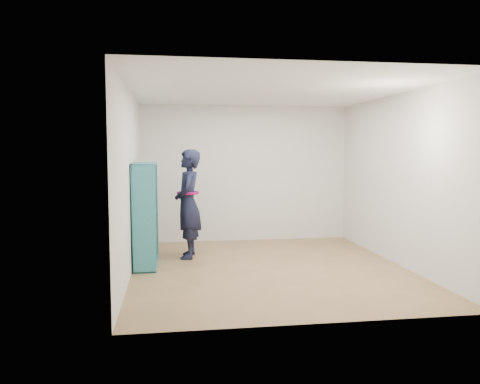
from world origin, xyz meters
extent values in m
plane|color=brown|center=(0.00, 0.00, 0.00)|extent=(4.50, 4.50, 0.00)
plane|color=white|center=(0.00, 0.00, 2.60)|extent=(4.50, 4.50, 0.00)
cube|color=silver|center=(-2.00, 0.00, 1.30)|extent=(0.02, 4.50, 2.60)
cube|color=silver|center=(2.00, 0.00, 1.30)|extent=(0.02, 4.50, 2.60)
cube|color=silver|center=(0.00, 2.25, 1.30)|extent=(4.00, 0.02, 2.60)
cube|color=silver|center=(0.00, -2.25, 1.30)|extent=(4.00, 0.02, 2.60)
cube|color=teal|center=(-1.82, -0.01, 0.78)|extent=(0.34, 0.02, 1.55)
cube|color=teal|center=(-1.82, 1.13, 0.78)|extent=(0.34, 0.02, 1.55)
cube|color=teal|center=(-1.82, 0.56, 0.01)|extent=(0.34, 1.17, 0.02)
cube|color=teal|center=(-1.82, 0.56, 1.54)|extent=(0.34, 1.17, 0.02)
cube|color=teal|center=(-1.98, 0.56, 0.78)|extent=(0.02, 1.17, 1.55)
cube|color=teal|center=(-1.82, 0.37, 0.78)|extent=(0.32, 0.02, 1.51)
cube|color=teal|center=(-1.82, 0.75, 0.78)|extent=(0.32, 0.02, 1.51)
cube|color=teal|center=(-1.82, 0.56, 0.40)|extent=(0.32, 1.12, 0.02)
cube|color=teal|center=(-1.82, 0.56, 0.78)|extent=(0.32, 1.12, 0.02)
cube|color=teal|center=(-1.82, 0.56, 1.15)|extent=(0.32, 1.12, 0.02)
cube|color=beige|center=(-1.80, 0.18, 0.06)|extent=(0.21, 0.14, 0.05)
cube|color=black|center=(-1.79, 0.13, 0.52)|extent=(0.17, 0.16, 0.22)
cube|color=maroon|center=(-1.79, 0.13, 0.91)|extent=(0.17, 0.16, 0.25)
cube|color=silver|center=(-1.80, 0.18, 1.21)|extent=(0.21, 0.14, 0.08)
cube|color=navy|center=(-1.79, 0.50, 0.15)|extent=(0.17, 0.16, 0.22)
cube|color=brown|center=(-1.79, 0.50, 0.54)|extent=(0.17, 0.16, 0.26)
cube|color=#BFB28C|center=(-1.80, 0.55, 0.83)|extent=(0.21, 0.14, 0.08)
cube|color=#26594C|center=(-1.79, 0.50, 1.29)|extent=(0.17, 0.16, 0.25)
cube|color=beige|center=(-1.79, 0.87, 0.14)|extent=(0.17, 0.16, 0.21)
cube|color=black|center=(-1.80, 0.92, 0.45)|extent=(0.21, 0.14, 0.08)
cube|color=maroon|center=(-1.79, 0.87, 0.90)|extent=(0.17, 0.16, 0.21)
cube|color=silver|center=(-1.79, 0.87, 1.28)|extent=(0.17, 0.16, 0.23)
imported|color=black|center=(-1.16, 0.91, 0.88)|extent=(0.48, 0.68, 1.76)
torus|color=#920B53|center=(-1.16, 0.91, 1.06)|extent=(0.39, 0.39, 0.04)
cube|color=silver|center=(-1.28, 1.02, 1.00)|extent=(0.01, 0.09, 0.13)
cube|color=black|center=(-1.28, 1.02, 1.00)|extent=(0.01, 0.09, 0.13)
camera|label=1|loc=(-1.43, -6.66, 1.73)|focal=35.00mm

